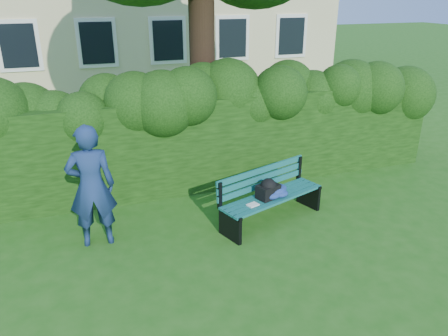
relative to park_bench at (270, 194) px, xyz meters
name	(u,v)px	position (x,y,z in m)	size (l,w,h in m)	color
ground	(236,237)	(-0.72, -0.33, -0.50)	(80.00, 80.00, 0.00)	#215B14
hedge	(197,141)	(-0.72, 1.87, 0.40)	(10.00, 1.00, 1.80)	black
park_bench	(270,194)	(0.00, 0.00, 0.00)	(1.98, 1.15, 0.89)	#115550
man_reading	(91,187)	(-2.80, 0.23, 0.45)	(0.69, 0.45, 1.90)	navy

